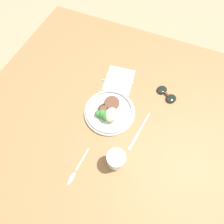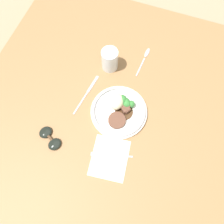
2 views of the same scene
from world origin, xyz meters
name	(u,v)px [view 2 (image 2 of 2)]	position (x,y,z in m)	size (l,w,h in m)	color
ground_plane	(121,114)	(0.00, 0.00, 0.00)	(8.00, 8.00, 0.00)	#998466
dining_table	(121,112)	(0.00, 0.00, 0.02)	(1.25, 1.30, 0.04)	olive
napkin	(110,158)	(-0.21, -0.02, 0.05)	(0.18, 0.16, 0.00)	white
plate	(120,110)	(-0.01, 0.01, 0.07)	(0.24, 0.24, 0.07)	white
juice_glass	(110,60)	(0.19, 0.12, 0.09)	(0.07, 0.07, 0.11)	#F4AD19
fork	(107,155)	(-0.20, -0.01, 0.05)	(0.06, 0.17, 0.00)	#ADADB2
knife	(87,93)	(0.03, 0.17, 0.05)	(0.21, 0.04, 0.00)	#ADADB2
spoon	(145,56)	(0.30, -0.02, 0.05)	(0.17, 0.03, 0.01)	#ADADB2
sunglasses	(50,138)	(-0.22, 0.23, 0.05)	(0.10, 0.13, 0.02)	black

